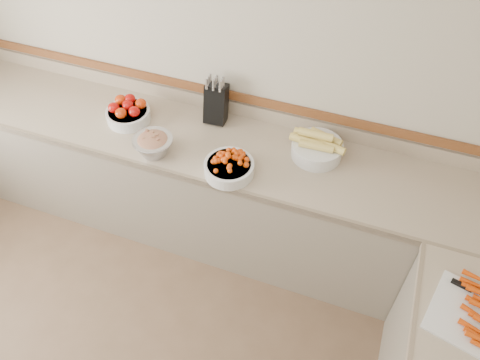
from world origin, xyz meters
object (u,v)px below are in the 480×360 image
(corn_bowl, at_px, (317,147))
(rhubarb_bowl, at_px, (153,144))
(knife_block, at_px, (216,103))
(cherry_tomato_bowl, at_px, (229,166))
(tomato_bowl, at_px, (128,112))

(corn_bowl, xyz_separation_m, rhubarb_bowl, (-0.93, -0.32, 0.01))
(knife_block, bearing_deg, cherry_tomato_bowl, -59.38)
(knife_block, distance_m, corn_bowl, 0.71)
(knife_block, height_order, rhubarb_bowl, knife_block)
(rhubarb_bowl, bearing_deg, cherry_tomato_bowl, -0.01)
(rhubarb_bowl, bearing_deg, tomato_bowl, 143.18)
(tomato_bowl, bearing_deg, rhubarb_bowl, -36.82)
(cherry_tomato_bowl, distance_m, corn_bowl, 0.55)
(tomato_bowl, relative_size, corn_bowl, 0.84)
(knife_block, bearing_deg, corn_bowl, -8.73)
(knife_block, relative_size, rhubarb_bowl, 1.35)
(rhubarb_bowl, bearing_deg, knife_block, 61.39)
(tomato_bowl, bearing_deg, knife_block, 20.57)
(tomato_bowl, height_order, corn_bowl, corn_bowl)
(knife_block, height_order, cherry_tomato_bowl, knife_block)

